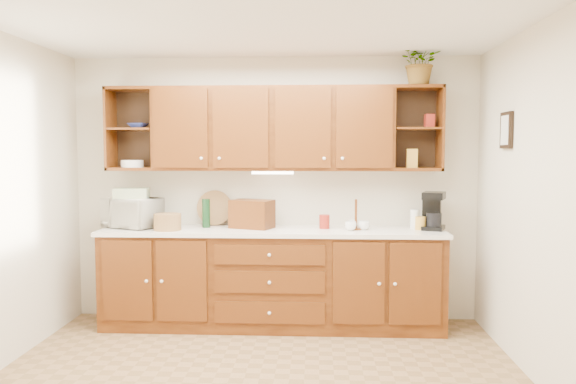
# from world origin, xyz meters

# --- Properties ---
(ceiling) EXTENTS (4.00, 4.00, 0.00)m
(ceiling) POSITION_xyz_m (0.00, 0.00, 2.60)
(ceiling) COLOR white
(ceiling) RESTS_ON back_wall
(back_wall) EXTENTS (4.00, 0.00, 4.00)m
(back_wall) POSITION_xyz_m (0.00, 1.75, 1.30)
(back_wall) COLOR beige
(back_wall) RESTS_ON floor
(right_wall) EXTENTS (0.00, 3.50, 3.50)m
(right_wall) POSITION_xyz_m (2.00, 0.00, 1.30)
(right_wall) COLOR beige
(right_wall) RESTS_ON floor
(base_cabinets) EXTENTS (3.20, 0.60, 0.90)m
(base_cabinets) POSITION_xyz_m (0.00, 1.45, 0.45)
(base_cabinets) COLOR #371706
(base_cabinets) RESTS_ON floor
(countertop) EXTENTS (3.24, 0.64, 0.04)m
(countertop) POSITION_xyz_m (0.00, 1.44, 0.92)
(countertop) COLOR silver
(countertop) RESTS_ON base_cabinets
(upper_cabinets) EXTENTS (3.20, 0.33, 0.80)m
(upper_cabinets) POSITION_xyz_m (0.01, 1.59, 1.89)
(upper_cabinets) COLOR #371706
(upper_cabinets) RESTS_ON back_wall
(undercabinet_light) EXTENTS (0.40, 0.05, 0.02)m
(undercabinet_light) POSITION_xyz_m (0.00, 1.53, 1.47)
(undercabinet_light) COLOR white
(undercabinet_light) RESTS_ON upper_cabinets
(framed_picture) EXTENTS (0.03, 0.24, 0.30)m
(framed_picture) POSITION_xyz_m (1.98, 0.90, 1.85)
(framed_picture) COLOR black
(framed_picture) RESTS_ON right_wall
(wicker_basket) EXTENTS (0.31, 0.31, 0.15)m
(wicker_basket) POSITION_xyz_m (-0.97, 1.32, 1.02)
(wicker_basket) COLOR brown
(wicker_basket) RESTS_ON countertop
(microwave) EXTENTS (0.61, 0.52, 0.28)m
(microwave) POSITION_xyz_m (-1.37, 1.50, 1.08)
(microwave) COLOR beige
(microwave) RESTS_ON countertop
(towel_stack) EXTENTS (0.34, 0.27, 0.10)m
(towel_stack) POSITION_xyz_m (-1.37, 1.50, 1.27)
(towel_stack) COLOR #E8E06D
(towel_stack) RESTS_ON microwave
(wine_bottle) EXTENTS (0.08, 0.08, 0.28)m
(wine_bottle) POSITION_xyz_m (-0.64, 1.52, 1.08)
(wine_bottle) COLOR black
(wine_bottle) RESTS_ON countertop
(woven_tray) EXTENTS (0.35, 0.11, 0.35)m
(woven_tray) POSITION_xyz_m (-0.59, 1.69, 0.95)
(woven_tray) COLOR brown
(woven_tray) RESTS_ON countertop
(bread_box) EXTENTS (0.45, 0.36, 0.27)m
(bread_box) POSITION_xyz_m (-0.20, 1.50, 1.08)
(bread_box) COLOR #371706
(bread_box) RESTS_ON countertop
(mug_tree) EXTENTS (0.25, 0.26, 0.29)m
(mug_tree) POSITION_xyz_m (0.79, 1.44, 0.98)
(mug_tree) COLOR #371706
(mug_tree) RESTS_ON countertop
(canister_red) EXTENTS (0.10, 0.10, 0.13)m
(canister_red) POSITION_xyz_m (0.50, 1.50, 1.01)
(canister_red) COLOR maroon
(canister_red) RESTS_ON countertop
(canister_white) EXTENTS (0.09, 0.09, 0.18)m
(canister_white) POSITION_xyz_m (1.36, 1.53, 1.03)
(canister_white) COLOR white
(canister_white) RESTS_ON countertop
(canister_yellow) EXTENTS (0.11, 0.11, 0.12)m
(canister_yellow) POSITION_xyz_m (1.40, 1.47, 1.00)
(canister_yellow) COLOR gold
(canister_yellow) RESTS_ON countertop
(coffee_maker) EXTENTS (0.26, 0.30, 0.35)m
(coffee_maker) POSITION_xyz_m (1.52, 1.50, 1.11)
(coffee_maker) COLOR black
(coffee_maker) RESTS_ON countertop
(bowl_stack) EXTENTS (0.21, 0.21, 0.05)m
(bowl_stack) POSITION_xyz_m (-1.31, 1.57, 1.92)
(bowl_stack) COLOR navy
(bowl_stack) RESTS_ON upper_cabinets
(plate_stack) EXTENTS (0.25, 0.25, 0.07)m
(plate_stack) POSITION_xyz_m (-1.37, 1.56, 1.56)
(plate_stack) COLOR white
(plate_stack) RESTS_ON upper_cabinets
(pantry_box_yellow) EXTENTS (0.11, 0.09, 0.18)m
(pantry_box_yellow) POSITION_xyz_m (1.33, 1.57, 1.61)
(pantry_box_yellow) COLOR gold
(pantry_box_yellow) RESTS_ON upper_cabinets
(pantry_box_red) EXTENTS (0.09, 0.08, 0.13)m
(pantry_box_red) POSITION_xyz_m (1.48, 1.57, 1.96)
(pantry_box_red) COLOR maroon
(pantry_box_red) RESTS_ON upper_cabinets
(potted_plant) EXTENTS (0.42, 0.37, 0.44)m
(potted_plant) POSITION_xyz_m (1.39, 1.54, 2.51)
(potted_plant) COLOR #999999
(potted_plant) RESTS_ON upper_cabinets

